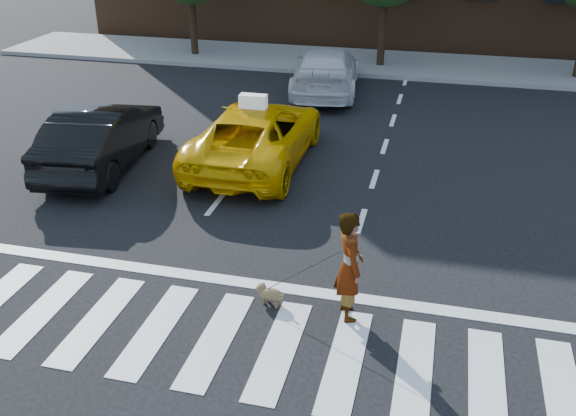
{
  "coord_description": "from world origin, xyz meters",
  "views": [
    {
      "loc": [
        2.98,
        -7.37,
        6.2
      ],
      "look_at": [
        0.51,
        2.49,
        1.1
      ],
      "focal_mm": 40.0,
      "sensor_mm": 36.0,
      "label": 1
    }
  ],
  "objects_px": {
    "black_sedan": "(102,136)",
    "dog": "(269,294)",
    "woman": "(350,266)",
    "white_suv": "(326,70)",
    "taxi": "(256,134)"
  },
  "relations": [
    {
      "from": "taxi",
      "to": "dog",
      "type": "xyz_separation_m",
      "value": [
        1.94,
        -5.81,
        -0.55
      ]
    },
    {
      "from": "taxi",
      "to": "dog",
      "type": "bearing_deg",
      "value": 108.17
    },
    {
      "from": "taxi",
      "to": "black_sedan",
      "type": "relative_size",
      "value": 1.14
    },
    {
      "from": "woman",
      "to": "taxi",
      "type": "bearing_deg",
      "value": 6.24
    },
    {
      "from": "taxi",
      "to": "dog",
      "type": "height_order",
      "value": "taxi"
    },
    {
      "from": "taxi",
      "to": "woman",
      "type": "distance_m",
      "value": 6.68
    },
    {
      "from": "taxi",
      "to": "black_sedan",
      "type": "xyz_separation_m",
      "value": [
        -3.6,
        -1.12,
        0.03
      ]
    },
    {
      "from": "woman",
      "to": "dog",
      "type": "height_order",
      "value": "woman"
    },
    {
      "from": "taxi",
      "to": "woman",
      "type": "xyz_separation_m",
      "value": [
        3.25,
        -5.83,
        0.19
      ]
    },
    {
      "from": "woman",
      "to": "white_suv",
      "type": "bearing_deg",
      "value": -10.26
    },
    {
      "from": "taxi",
      "to": "white_suv",
      "type": "relative_size",
      "value": 1.04
    },
    {
      "from": "black_sedan",
      "to": "dog",
      "type": "distance_m",
      "value": 7.29
    },
    {
      "from": "white_suv",
      "to": "woman",
      "type": "bearing_deg",
      "value": 96.17
    },
    {
      "from": "black_sedan",
      "to": "white_suv",
      "type": "bearing_deg",
      "value": -125.02
    },
    {
      "from": "woman",
      "to": "dog",
      "type": "xyz_separation_m",
      "value": [
        -1.31,
        0.01,
        -0.74
      ]
    }
  ]
}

